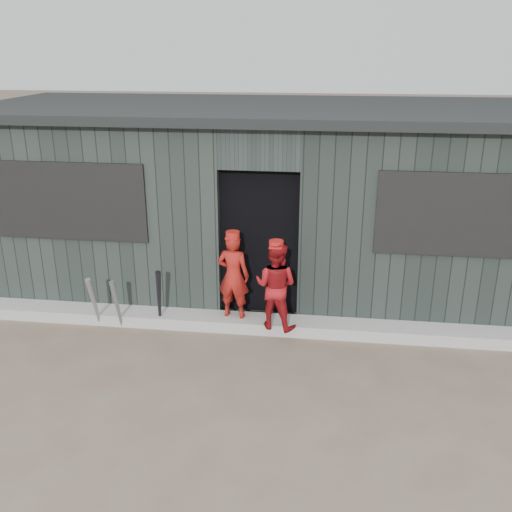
# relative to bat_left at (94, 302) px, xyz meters

# --- Properties ---
(ground) EXTENTS (80.00, 80.00, 0.00)m
(ground) POSITION_rel_bat_left_xyz_m (2.01, -1.55, -0.37)
(ground) COLOR brown
(ground) RESTS_ON ground
(curb) EXTENTS (8.00, 0.36, 0.15)m
(curb) POSITION_rel_bat_left_xyz_m (2.01, 0.27, -0.30)
(curb) COLOR #9B9C97
(curb) RESTS_ON ground
(bat_left) EXTENTS (0.08, 0.31, 0.75)m
(bat_left) POSITION_rel_bat_left_xyz_m (0.00, 0.00, 0.00)
(bat_left) COLOR gray
(bat_left) RESTS_ON ground
(bat_mid) EXTENTS (0.08, 0.25, 0.71)m
(bat_mid) POSITION_rel_bat_left_xyz_m (0.29, 0.02, -0.02)
(bat_mid) COLOR gray
(bat_mid) RESTS_ON ground
(bat_right) EXTENTS (0.15, 0.22, 0.81)m
(bat_right) POSITION_rel_bat_left_xyz_m (0.80, 0.14, 0.03)
(bat_right) COLOR black
(bat_right) RESTS_ON ground
(player_red_left) EXTENTS (0.44, 0.32, 1.11)m
(player_red_left) POSITION_rel_bat_left_xyz_m (1.72, 0.30, 0.33)
(player_red_left) COLOR maroon
(player_red_left) RESTS_ON curb
(player_red_right) EXTENTS (0.62, 0.54, 1.09)m
(player_red_right) POSITION_rel_bat_left_xyz_m (2.27, 0.08, 0.32)
(player_red_right) COLOR maroon
(player_red_right) RESTS_ON curb
(player_grey_back) EXTENTS (0.69, 0.60, 1.18)m
(player_grey_back) POSITION_rel_bat_left_xyz_m (2.49, 0.92, 0.22)
(player_grey_back) COLOR silver
(player_grey_back) RESTS_ON ground
(dugout) EXTENTS (8.30, 3.30, 2.62)m
(dugout) POSITION_rel_bat_left_xyz_m (2.01, 1.95, 0.91)
(dugout) COLOR black
(dugout) RESTS_ON ground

